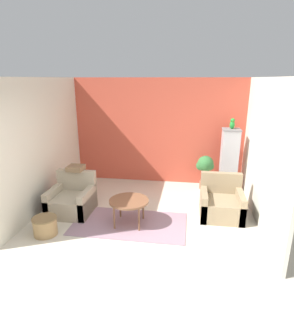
# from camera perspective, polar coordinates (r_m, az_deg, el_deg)

# --- Properties ---
(ground_plane) EXTENTS (20.00, 20.00, 0.00)m
(ground_plane) POSITION_cam_1_polar(r_m,az_deg,el_deg) (4.47, -3.78, -18.79)
(ground_plane) COLOR beige
(ground_plane) RESTS_ON ground
(wall_back_accent) EXTENTS (4.46, 0.06, 2.68)m
(wall_back_accent) POSITION_cam_1_polar(r_m,az_deg,el_deg) (7.31, 2.24, 7.36)
(wall_back_accent) COLOR #C64C38
(wall_back_accent) RESTS_ON ground_plane
(wall_left) EXTENTS (0.06, 3.62, 2.68)m
(wall_left) POSITION_cam_1_polar(r_m,az_deg,el_deg) (6.25, -20.40, 4.47)
(wall_left) COLOR beige
(wall_left) RESTS_ON ground_plane
(wall_right) EXTENTS (0.06, 3.62, 2.68)m
(wall_right) POSITION_cam_1_polar(r_m,az_deg,el_deg) (5.64, 22.70, 2.85)
(wall_right) COLOR beige
(wall_right) RESTS_ON ground_plane
(area_rug) EXTENTS (2.15, 1.19, 0.01)m
(area_rug) POSITION_cam_1_polar(r_m,az_deg,el_deg) (5.49, -3.59, -11.20)
(area_rug) COLOR gray
(area_rug) RESTS_ON ground_plane
(coffee_table) EXTENTS (0.74, 0.74, 0.50)m
(coffee_table) POSITION_cam_1_polar(r_m,az_deg,el_deg) (5.28, -3.68, -6.93)
(coffee_table) COLOR brown
(coffee_table) RESTS_ON ground_plane
(armchair_left) EXTENTS (0.83, 0.84, 0.81)m
(armchair_left) POSITION_cam_1_polar(r_m,az_deg,el_deg) (6.02, -14.96, -6.37)
(armchair_left) COLOR tan
(armchair_left) RESTS_ON ground_plane
(armchair_right) EXTENTS (0.83, 0.84, 0.81)m
(armchair_right) POSITION_cam_1_polar(r_m,az_deg,el_deg) (5.87, 14.84, -7.02)
(armchair_right) COLOR #8E7A5B
(armchair_right) RESTS_ON ground_plane
(birdcage) EXTENTS (0.50, 0.50, 1.55)m
(birdcage) POSITION_cam_1_polar(r_m,az_deg,el_deg) (6.96, 16.26, 1.12)
(birdcage) COLOR slate
(birdcage) RESTS_ON ground_plane
(parrot) EXTENTS (0.12, 0.21, 0.25)m
(parrot) POSITION_cam_1_polar(r_m,az_deg,el_deg) (6.77, 16.93, 8.57)
(parrot) COLOR #1E842D
(parrot) RESTS_ON birdcage
(potted_plant) EXTENTS (0.43, 0.40, 0.85)m
(potted_plant) POSITION_cam_1_polar(r_m,az_deg,el_deg) (7.08, 11.73, 0.22)
(potted_plant) COLOR brown
(potted_plant) RESTS_ON ground_plane
(wicker_basket) EXTENTS (0.43, 0.43, 0.33)m
(wicker_basket) POSITION_cam_1_polar(r_m,az_deg,el_deg) (5.37, -20.00, -10.93)
(wicker_basket) COLOR #A37F51
(wicker_basket) RESTS_ON ground_plane
(throw_pillow) EXTENTS (0.33, 0.33, 0.10)m
(throw_pillow) POSITION_cam_1_polar(r_m,az_deg,el_deg) (6.08, -14.27, -0.00)
(throw_pillow) COLOR #846647
(throw_pillow) RESTS_ON armchair_left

